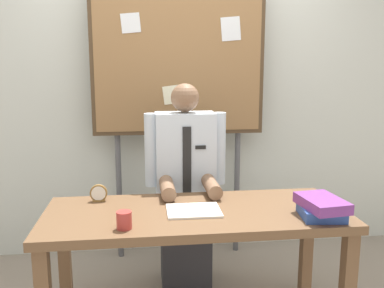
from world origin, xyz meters
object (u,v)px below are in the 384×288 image
at_px(desk, 196,226).
at_px(person, 185,195).
at_px(open_notebook, 194,211).
at_px(bulletin_board, 179,63).
at_px(desk_clock, 99,194).
at_px(book_stack, 322,207).
at_px(coffee_mug, 124,220).

bearing_deg(desk, person, 90.00).
bearing_deg(open_notebook, bulletin_board, 89.23).
relative_size(desk, desk_clock, 16.39).
bearing_deg(book_stack, open_notebook, 165.13).
bearing_deg(open_notebook, person, 88.60).
relative_size(person, open_notebook, 4.79).
distance_m(desk, desk_clock, 0.62).
distance_m(person, desk_clock, 0.65).
height_order(desk, coffee_mug, coffee_mug).
relative_size(bulletin_board, book_stack, 7.08).
height_order(bulletin_board, book_stack, bulletin_board).
xyz_separation_m(desk, person, (0.00, 0.54, 0.02)).
distance_m(bulletin_board, book_stack, 1.57).
bearing_deg(coffee_mug, book_stack, 1.46).
relative_size(desk, person, 1.19).
relative_size(person, desk_clock, 13.82).
bearing_deg(book_stack, desk_clock, 160.51).
xyz_separation_m(person, coffee_mug, (-0.39, -0.76, 0.12)).
distance_m(open_notebook, desk_clock, 0.60).
height_order(person, coffee_mug, person).
xyz_separation_m(book_stack, open_notebook, (-0.67, 0.18, -0.05)).
bearing_deg(book_stack, person, 131.51).
bearing_deg(desk, book_stack, -16.79).
distance_m(book_stack, desk_clock, 1.28).
xyz_separation_m(desk, desk_clock, (-0.56, 0.23, 0.14)).
bearing_deg(open_notebook, coffee_mug, -151.51).
height_order(book_stack, desk_clock, book_stack).
bearing_deg(desk_clock, desk, -22.55).
bearing_deg(open_notebook, book_stack, -14.87).
relative_size(desk, open_notebook, 5.69).
xyz_separation_m(person, book_stack, (0.65, -0.74, 0.13)).
xyz_separation_m(book_stack, desk_clock, (-1.21, 0.43, -0.01)).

